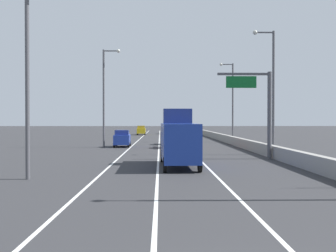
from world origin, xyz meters
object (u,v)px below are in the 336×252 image
at_px(lamp_post_left_near, 31,59).
at_px(car_blue_4, 122,139).
at_px(lamp_post_right_third, 231,98).
at_px(box_truck, 179,140).
at_px(car_silver_2, 169,138).
at_px(car_green_3, 166,130).
at_px(lamp_post_left_mid, 105,92).
at_px(lamp_post_right_second, 271,85).
at_px(overhead_sign_gantry, 261,104).
at_px(car_yellow_0, 141,130).
at_px(car_red_1, 173,139).

height_order(lamp_post_left_near, car_blue_4, lamp_post_left_near).
distance_m(lamp_post_right_third, box_truck, 32.56).
xyz_separation_m(car_silver_2, car_blue_4, (-5.94, -4.88, 0.13)).
xyz_separation_m(car_green_3, car_blue_4, (-6.19, -47.26, 0.05)).
bearing_deg(lamp_post_left_near, lamp_post_left_mid, 88.76).
distance_m(lamp_post_right_second, car_green_3, 59.54).
height_order(overhead_sign_gantry, car_yellow_0, overhead_sign_gantry).
bearing_deg(lamp_post_left_near, lamp_post_right_third, 63.89).
relative_size(car_yellow_0, car_silver_2, 1.07).
height_order(lamp_post_right_third, car_green_3, lamp_post_right_third).
xyz_separation_m(lamp_post_right_second, lamp_post_right_third, (0.06, 21.38, 0.00)).
height_order(car_yellow_0, car_red_1, car_yellow_0).
xyz_separation_m(lamp_post_left_mid, car_silver_2, (7.87, 5.88, -5.86)).
relative_size(overhead_sign_gantry, lamp_post_left_mid, 0.62).
height_order(overhead_sign_gantry, car_red_1, overhead_sign_gantry).
bearing_deg(overhead_sign_gantry, lamp_post_right_third, 85.27).
bearing_deg(overhead_sign_gantry, car_green_3, 96.57).
height_order(lamp_post_right_third, box_truck, lamp_post_right_third).
bearing_deg(car_green_3, car_silver_2, -90.34).
xyz_separation_m(lamp_post_right_second, car_red_1, (-9.20, 9.57, -5.74)).
distance_m(lamp_post_left_mid, car_blue_4, 6.13).
distance_m(car_red_1, box_truck, 18.99).
bearing_deg(car_blue_4, lamp_post_right_second, -36.09).
distance_m(lamp_post_left_near, car_red_1, 27.05).
relative_size(car_silver_2, car_green_3, 0.90).
xyz_separation_m(lamp_post_right_third, car_green_3, (-9.33, 37.16, -5.78)).
relative_size(lamp_post_right_third, lamp_post_left_near, 1.00).
height_order(car_silver_2, car_green_3, car_green_3).
xyz_separation_m(lamp_post_right_second, car_silver_2, (-9.53, 16.16, -5.86)).
relative_size(lamp_post_left_mid, car_yellow_0, 2.66).
bearing_deg(car_blue_4, car_green_3, 82.53).
distance_m(lamp_post_right_second, lamp_post_left_near, 23.64).
xyz_separation_m(lamp_post_right_second, lamp_post_left_near, (-17.96, -15.38, 0.00)).
height_order(car_green_3, car_blue_4, car_blue_4).
xyz_separation_m(lamp_post_left_near, lamp_post_left_mid, (0.56, 25.65, 0.00)).
distance_m(car_green_3, box_truck, 67.94).
xyz_separation_m(lamp_post_right_third, car_red_1, (-9.25, -11.81, -5.74)).
xyz_separation_m(overhead_sign_gantry, car_blue_4, (-13.41, 15.43, -3.67)).
height_order(lamp_post_right_second, lamp_post_left_mid, same).
bearing_deg(car_blue_4, overhead_sign_gantry, -49.00).
distance_m(car_silver_2, box_truck, 25.58).
relative_size(lamp_post_left_near, car_red_1, 2.54).
bearing_deg(box_truck, car_yellow_0, 95.32).
height_order(car_red_1, car_silver_2, car_red_1).
relative_size(car_green_3, box_truck, 0.61).
bearing_deg(car_yellow_0, lamp_post_right_second, -73.82).
relative_size(car_yellow_0, box_truck, 0.59).
bearing_deg(car_silver_2, overhead_sign_gantry, -69.80).
distance_m(car_yellow_0, car_blue_4, 40.74).
bearing_deg(box_truck, car_red_1, 89.45).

